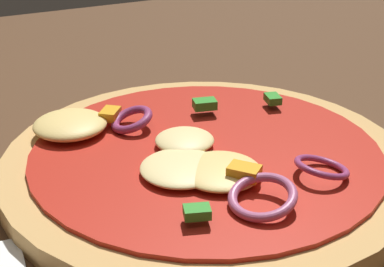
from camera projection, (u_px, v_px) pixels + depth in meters
The scene contains 2 objects.
dining_table at pixel (234, 190), 0.39m from camera, with size 1.42×0.98×0.03m.
pizza at pixel (203, 160), 0.37m from camera, with size 0.26×0.26×0.03m.
Camera 1 is at (-0.18, -0.28, 0.22)m, focal length 53.72 mm.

